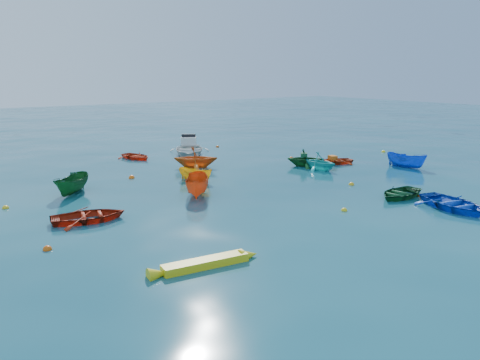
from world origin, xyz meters
TOP-DOWN VIEW (x-y plane):
  - ground at (0.00, 0.00)m, footprint 160.00×160.00m
  - dinghy_blue_se at (5.92, -4.73)m, footprint 3.42×4.19m
  - sampan_yellow_mid at (-1.38, 7.82)m, footprint 1.83×2.60m
  - dinghy_green_e at (5.69, -1.84)m, footprint 3.37×2.61m
  - dinghy_cyan_se at (7.29, 5.91)m, footprint 2.61×2.89m
  - dinghy_red_nw at (-9.30, 3.59)m, footprint 3.62×2.89m
  - sampan_orange_n at (-3.00, 4.73)m, footprint 2.82×3.39m
  - dinghy_green_n at (7.30, 7.34)m, footprint 3.31×3.28m
  - dinghy_red_ne at (9.67, 6.86)m, footprint 3.31×2.73m
  - sampan_blue_far at (12.93, 3.05)m, footprint 1.56×3.08m
  - dinghy_red_far at (-1.42, 17.02)m, footprint 2.70×3.28m
  - dinghy_orange_far at (0.68, 11.41)m, footprint 3.94×3.84m
  - sampan_green_far at (-8.48, 9.00)m, footprint 2.92×3.04m
  - kayak_yellow at (-7.59, -3.80)m, footprint 3.83×0.99m
  - motorboat_white at (2.91, 16.44)m, footprint 5.27×5.74m
  - tarp_green_b at (7.23, 7.41)m, footprint 0.74×0.75m
  - tarp_orange_b at (9.57, 6.89)m, footprint 0.62×0.73m
  - buoy_or_a at (-11.69, 0.97)m, footprint 0.35×0.35m
  - buoy_ye_a at (1.34, -1.89)m, footprint 0.30×0.30m
  - buoy_or_b at (6.71, -2.42)m, footprint 0.34×0.34m
  - buoy_ye_b at (-12.04, 7.94)m, footprint 0.32×0.32m
  - buoy_or_c at (-4.34, 10.77)m, footprint 0.38×0.38m
  - buoy_ye_c at (5.69, 1.55)m, footprint 0.33×0.33m
  - buoy_or_d at (8.40, 10.10)m, footprint 0.35×0.35m
  - buoy_or_e at (6.82, 18.29)m, footprint 0.31×0.31m
  - buoy_ye_e at (16.80, 8.04)m, footprint 0.33×0.33m

SIDE VIEW (x-z plane):
  - ground at x=0.00m, z-range 0.00..0.00m
  - dinghy_blue_se at x=5.92m, z-range -0.38..0.38m
  - sampan_yellow_mid at x=-1.38m, z-range -0.47..0.47m
  - dinghy_green_e at x=5.69m, z-range -0.32..0.32m
  - dinghy_cyan_se at x=7.29m, z-range -0.67..0.67m
  - dinghy_red_nw at x=-9.30m, z-range -0.34..0.34m
  - sampan_orange_n at x=-3.00m, z-range -0.63..0.63m
  - dinghy_green_n at x=7.30m, z-range -0.66..0.66m
  - dinghy_red_ne at x=9.67m, z-range -0.30..0.30m
  - sampan_blue_far at x=12.93m, z-range -0.57..0.57m
  - dinghy_red_far at x=-1.42m, z-range -0.30..0.30m
  - dinghy_orange_far at x=0.68m, z-range -0.79..0.79m
  - sampan_green_far at x=-8.48m, z-range -0.59..0.59m
  - kayak_yellow at x=-7.59m, z-range -0.19..0.19m
  - motorboat_white at x=2.91m, z-range -0.79..0.79m
  - buoy_or_a at x=-11.69m, z-range -0.17..0.17m
  - buoy_ye_a at x=1.34m, z-range -0.15..0.15m
  - buoy_or_b at x=6.71m, z-range -0.17..0.17m
  - buoy_ye_b at x=-12.04m, z-range -0.16..0.16m
  - buoy_or_c at x=-4.34m, z-range -0.19..0.19m
  - buoy_ye_c at x=5.69m, z-range -0.17..0.17m
  - buoy_or_d at x=8.40m, z-range -0.18..0.18m
  - buoy_or_e at x=6.82m, z-range -0.16..0.16m
  - buoy_ye_e at x=16.80m, z-range -0.17..0.17m
  - tarp_orange_b at x=9.57m, z-range 0.30..0.60m
  - tarp_green_b at x=7.23m, z-range 0.66..0.95m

